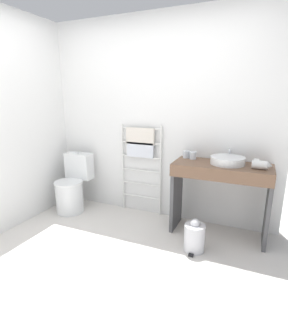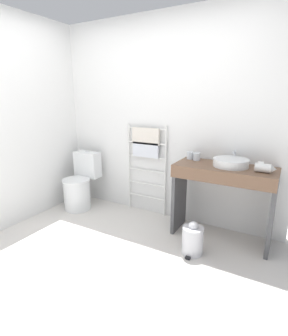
{
  "view_description": "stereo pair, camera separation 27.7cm",
  "coord_description": "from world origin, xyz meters",
  "px_view_note": "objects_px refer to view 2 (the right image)",
  "views": [
    {
      "loc": [
        1.22,
        -1.6,
        1.56
      ],
      "look_at": [
        0.14,
        0.85,
        0.83
      ],
      "focal_mm": 28.0,
      "sensor_mm": 36.0,
      "label": 1
    },
    {
      "loc": [
        1.47,
        -1.47,
        1.56
      ],
      "look_at": [
        0.14,
        0.85,
        0.83
      ],
      "focal_mm": 28.0,
      "sensor_mm": 36.0,
      "label": 2
    }
  ],
  "objects_px": {
    "towel_radiator": "(146,151)",
    "cup_near_edge": "(197,157)",
    "cup_near_wall": "(190,155)",
    "hair_dryer": "(264,168)",
    "sink_basin": "(231,162)",
    "toilet": "(80,185)",
    "trash_bin": "(193,239)"
  },
  "relations": [
    {
      "from": "towel_radiator",
      "to": "cup_near_edge",
      "type": "height_order",
      "value": "towel_radiator"
    },
    {
      "from": "cup_near_wall",
      "to": "hair_dryer",
      "type": "height_order",
      "value": "hair_dryer"
    },
    {
      "from": "towel_radiator",
      "to": "cup_near_wall",
      "type": "relative_size",
      "value": 14.32
    },
    {
      "from": "sink_basin",
      "to": "hair_dryer",
      "type": "height_order",
      "value": "hair_dryer"
    },
    {
      "from": "toilet",
      "to": "towel_radiator",
      "type": "relative_size",
      "value": 0.66
    },
    {
      "from": "towel_radiator",
      "to": "trash_bin",
      "type": "bearing_deg",
      "value": -35.22
    },
    {
      "from": "sink_basin",
      "to": "trash_bin",
      "type": "bearing_deg",
      "value": -114.96
    },
    {
      "from": "towel_radiator",
      "to": "cup_near_edge",
      "type": "xyz_separation_m",
      "value": [
        0.72,
        -0.08,
        0.02
      ]
    },
    {
      "from": "cup_near_edge",
      "to": "trash_bin",
      "type": "height_order",
      "value": "cup_near_edge"
    },
    {
      "from": "hair_dryer",
      "to": "trash_bin",
      "type": "relative_size",
      "value": 0.54
    },
    {
      "from": "cup_near_wall",
      "to": "sink_basin",
      "type": "bearing_deg",
      "value": -12.71
    },
    {
      "from": "toilet",
      "to": "cup_near_wall",
      "type": "xyz_separation_m",
      "value": [
        1.53,
        0.26,
        0.56
      ]
    },
    {
      "from": "hair_dryer",
      "to": "sink_basin",
      "type": "bearing_deg",
      "value": 169.38
    },
    {
      "from": "sink_basin",
      "to": "trash_bin",
      "type": "xyz_separation_m",
      "value": [
        -0.22,
        -0.47,
        -0.74
      ]
    },
    {
      "from": "sink_basin",
      "to": "cup_near_wall",
      "type": "xyz_separation_m",
      "value": [
        -0.49,
        0.11,
        -0.0
      ]
    },
    {
      "from": "toilet",
      "to": "towel_radiator",
      "type": "distance_m",
      "value": 1.1
    },
    {
      "from": "trash_bin",
      "to": "towel_radiator",
      "type": "bearing_deg",
      "value": 144.78
    },
    {
      "from": "towel_radiator",
      "to": "cup_near_edge",
      "type": "bearing_deg",
      "value": -6.61
    },
    {
      "from": "toilet",
      "to": "cup_near_edge",
      "type": "xyz_separation_m",
      "value": [
        1.62,
        0.23,
        0.56
      ]
    },
    {
      "from": "cup_near_edge",
      "to": "cup_near_wall",
      "type": "bearing_deg",
      "value": 164.22
    },
    {
      "from": "sink_basin",
      "to": "cup_near_edge",
      "type": "distance_m",
      "value": 0.41
    },
    {
      "from": "towel_radiator",
      "to": "cup_near_edge",
      "type": "relative_size",
      "value": 14.04
    },
    {
      "from": "cup_near_wall",
      "to": "hair_dryer",
      "type": "distance_m",
      "value": 0.84
    },
    {
      "from": "toilet",
      "to": "cup_near_edge",
      "type": "relative_size",
      "value": 9.26
    },
    {
      "from": "sink_basin",
      "to": "cup_near_wall",
      "type": "distance_m",
      "value": 0.5
    },
    {
      "from": "trash_bin",
      "to": "toilet",
      "type": "bearing_deg",
      "value": 169.91
    },
    {
      "from": "toilet",
      "to": "sink_basin",
      "type": "distance_m",
      "value": 2.1
    },
    {
      "from": "sink_basin",
      "to": "cup_near_wall",
      "type": "relative_size",
      "value": 4.33
    },
    {
      "from": "cup_near_wall",
      "to": "cup_near_edge",
      "type": "xyz_separation_m",
      "value": [
        0.09,
        -0.02,
        0.0
      ]
    },
    {
      "from": "sink_basin",
      "to": "hair_dryer",
      "type": "relative_size",
      "value": 1.89
    },
    {
      "from": "toilet",
      "to": "trash_bin",
      "type": "xyz_separation_m",
      "value": [
        1.8,
        -0.32,
        -0.18
      ]
    },
    {
      "from": "toilet",
      "to": "hair_dryer",
      "type": "height_order",
      "value": "hair_dryer"
    }
  ]
}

